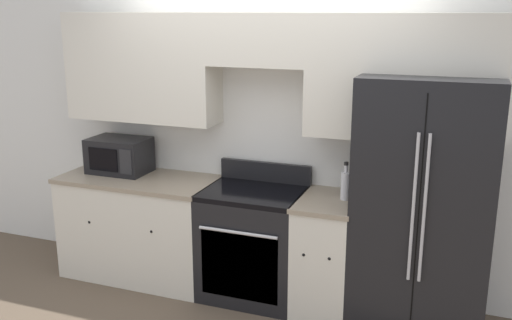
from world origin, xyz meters
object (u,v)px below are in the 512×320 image
at_px(oven_range, 253,243).
at_px(microwave, 119,155).
at_px(refrigerator, 423,204).
at_px(bottle, 345,185).

distance_m(oven_range, microwave, 1.41).
bearing_deg(refrigerator, oven_range, -177.48).
distance_m(refrigerator, bottle, 0.57).
height_order(oven_range, microwave, microwave).
xyz_separation_m(microwave, bottle, (1.99, -0.04, -0.04)).
relative_size(refrigerator, bottle, 6.37).
height_order(oven_range, bottle, bottle).
relative_size(oven_range, refrigerator, 0.57).
bearing_deg(bottle, refrigerator, 1.23).
height_order(oven_range, refrigerator, refrigerator).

